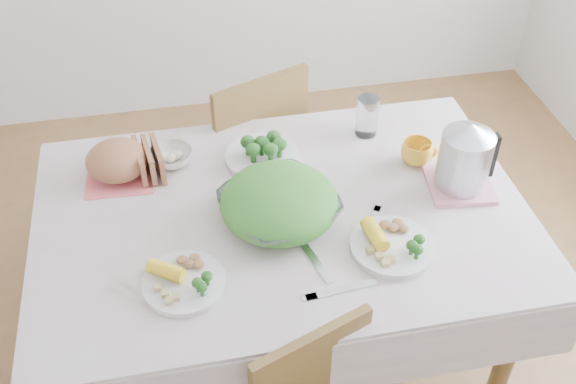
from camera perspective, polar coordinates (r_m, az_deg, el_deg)
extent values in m
plane|color=brown|center=(2.64, -0.35, -13.90)|extent=(3.60, 3.60, 0.00)
cube|color=brown|center=(2.34, -0.39, -8.63)|extent=(1.40, 0.90, 0.75)
cube|color=beige|center=(2.06, -0.44, -1.77)|extent=(1.50, 1.00, 0.01)
cube|color=brown|center=(2.78, -4.09, 3.38)|extent=(0.53, 0.53, 0.91)
imported|color=white|center=(2.01, -0.75, -1.37)|extent=(0.43, 0.43, 0.08)
cylinder|color=white|center=(1.86, -8.76, -7.59)|extent=(0.32, 0.32, 0.02)
cylinder|color=white|center=(1.96, 8.83, -4.58)|extent=(0.29, 0.29, 0.02)
cylinder|color=beige|center=(2.25, -2.21, 2.97)|extent=(0.26, 0.26, 0.02)
cube|color=#F7646A|center=(2.25, -14.01, 1.38)|extent=(0.23, 0.23, 0.00)
ellipsoid|color=brown|center=(2.22, -14.24, 2.49)|extent=(0.24, 0.23, 0.12)
imported|color=white|center=(2.26, -9.87, 2.95)|extent=(0.17, 0.17, 0.05)
imported|color=yellow|center=(2.26, 10.82, 3.29)|extent=(0.13, 0.13, 0.08)
cylinder|color=white|center=(2.35, 6.69, 6.24)|extent=(0.08, 0.08, 0.14)
cube|color=pink|center=(2.21, 14.26, 0.63)|extent=(0.22, 0.22, 0.02)
cylinder|color=#B2B5BA|center=(2.14, 14.76, 2.93)|extent=(0.19, 0.19, 0.23)
cube|color=silver|center=(1.92, 2.20, -5.70)|extent=(0.07, 0.20, 0.00)
cube|color=silver|center=(2.03, 6.96, -2.69)|extent=(0.11, 0.15, 0.00)
cube|color=silver|center=(1.84, 4.54, -8.24)|extent=(0.20, 0.04, 0.00)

